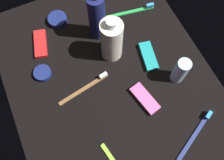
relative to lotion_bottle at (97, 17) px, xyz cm
name	(u,v)px	position (x,y,z in cm)	size (l,w,h in cm)	color
ground_plane	(112,84)	(19.22, -3.47, -9.88)	(84.00, 64.00, 1.20)	black
lotion_bottle	(97,17)	(0.00, 0.00, 0.00)	(5.41, 5.41, 20.84)	navy
bodywash_bottle	(112,40)	(9.02, 1.02, -1.09)	(6.92, 6.92, 18.05)	silver
deodorant_stick	(180,71)	(25.94, 16.41, -4.09)	(4.12, 4.12, 10.37)	silver
toothbrush_navy	(197,132)	(43.89, 12.90, -8.67)	(9.33, 16.54, 2.10)	navy
toothbrush_brown	(87,87)	(17.13, -11.37, -8.67)	(4.22, 17.94, 2.10)	brown
toothbrush_green	(133,11)	(-3.13, 15.08, -8.67)	(4.05, 17.96, 2.10)	green
snack_bar_red	(41,44)	(-3.80, -19.83, -8.53)	(10.40, 4.00, 1.50)	red
snack_bar_teal	(148,56)	(15.66, 11.51, -8.53)	(10.40, 4.00, 1.50)	teal
snack_bar_pink	(145,99)	(28.30, 3.60, -8.53)	(10.40, 4.00, 1.50)	#E55999
cream_tin_left	(58,20)	(-10.46, -11.21, -8.20)	(6.68, 6.68, 2.15)	navy
cream_tin_right	(43,73)	(6.98, -22.59, -8.37)	(5.61, 5.61, 1.81)	navy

